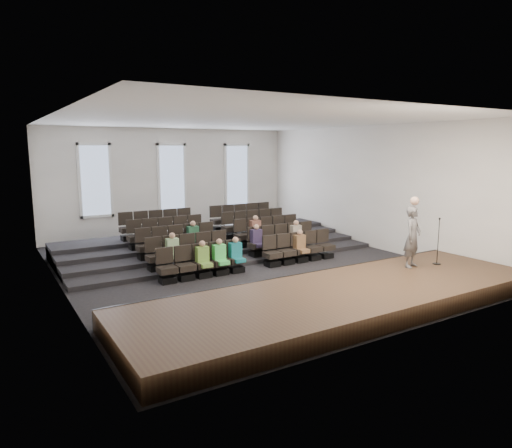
{
  "coord_description": "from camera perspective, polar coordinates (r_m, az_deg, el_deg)",
  "views": [
    {
      "loc": [
        -7.82,
        -13.54,
        4.07
      ],
      "look_at": [
        0.72,
        0.5,
        1.34
      ],
      "focal_mm": 32.0,
      "sensor_mm": 36.0,
      "label": 1
    }
  ],
  "objects": [
    {
      "name": "ceiling",
      "position": [
        15.67,
        -1.35,
        12.86
      ],
      "size": [
        12.0,
        14.0,
        0.02
      ],
      "primitive_type": "cube",
      "color": "white",
      "rests_on": "ground"
    },
    {
      "name": "wall_left",
      "position": [
        13.75,
        -23.6,
        2.08
      ],
      "size": [
        0.04,
        14.0,
        5.0
      ],
      "primitive_type": "cube",
      "color": "white",
      "rests_on": "ground"
    },
    {
      "name": "speaker",
      "position": [
        14.57,
        18.99,
        -1.54
      ],
      "size": [
        0.78,
        0.63,
        1.86
      ],
      "primitive_type": "imported",
      "rotation": [
        0.0,
        0.0,
        0.3
      ],
      "color": "#595654",
      "rests_on": "stage"
    },
    {
      "name": "windows",
      "position": [
        21.98,
        -10.46,
        5.69
      ],
      "size": [
        8.44,
        0.1,
        3.24
      ],
      "color": "white",
      "rests_on": "wall_back"
    },
    {
      "name": "seating_rows",
      "position": [
        17.32,
        -3.84,
        -1.88
      ],
      "size": [
        6.8,
        4.7,
        1.67
      ],
      "color": "black",
      "rests_on": "ground"
    },
    {
      "name": "risers",
      "position": [
        18.85,
        -6.12,
        -2.49
      ],
      "size": [
        11.8,
        4.8,
        0.6
      ],
      "color": "black",
      "rests_on": "ground"
    },
    {
      "name": "wall_back",
      "position": [
        22.06,
        -10.51,
        5.18
      ],
      "size": [
        12.0,
        0.04,
        5.0
      ],
      "primitive_type": "cube",
      "color": "white",
      "rests_on": "ground"
    },
    {
      "name": "wall_right",
      "position": [
        19.43,
        14.3,
        4.49
      ],
      "size": [
        0.04,
        14.0,
        5.0
      ],
      "primitive_type": "cube",
      "color": "white",
      "rests_on": "ground"
    },
    {
      "name": "audience",
      "position": [
        16.09,
        -2.13,
        -2.32
      ],
      "size": [
        5.45,
        2.64,
        1.1
      ],
      "color": "#74A642",
      "rests_on": "seating_rows"
    },
    {
      "name": "wall_front",
      "position": [
        10.3,
        18.62,
        0.16
      ],
      "size": [
        12.0,
        0.04,
        5.0
      ],
      "primitive_type": "cube",
      "color": "white",
      "rests_on": "ground"
    },
    {
      "name": "stage_lip",
      "position": [
        13.42,
        5.92,
        -7.17
      ],
      "size": [
        11.8,
        0.06,
        0.52
      ],
      "primitive_type": "cube",
      "color": "black",
      "rests_on": "ground"
    },
    {
      "name": "ground",
      "position": [
        16.16,
        -1.28,
        -5.17
      ],
      "size": [
        14.0,
        14.0,
        0.0
      ],
      "primitive_type": "plane",
      "color": "black",
      "rests_on": "ground"
    },
    {
      "name": "mic_stand",
      "position": [
        15.29,
        21.75,
        -3.09
      ],
      "size": [
        0.25,
        0.25,
        1.47
      ],
      "color": "black",
      "rests_on": "stage"
    },
    {
      "name": "stage",
      "position": [
        12.12,
        11.04,
        -9.12
      ],
      "size": [
        11.8,
        3.6,
        0.5
      ],
      "primitive_type": "cube",
      "color": "#422F1C",
      "rests_on": "ground"
    }
  ]
}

